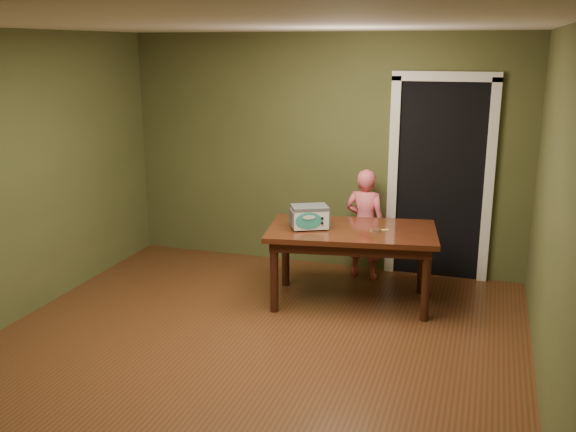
# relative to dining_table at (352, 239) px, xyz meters

# --- Properties ---
(floor) EXTENTS (5.00, 5.00, 0.00)m
(floor) POSITION_rel_dining_table_xyz_m (-0.58, -1.45, -0.65)
(floor) COLOR #5E2F1A
(floor) RESTS_ON ground
(room_shell) EXTENTS (4.52, 5.02, 2.61)m
(room_shell) POSITION_rel_dining_table_xyz_m (-0.58, -1.45, 1.06)
(room_shell) COLOR #4D522B
(room_shell) RESTS_ON ground
(doorway) EXTENTS (1.10, 0.66, 2.25)m
(doorway) POSITION_rel_dining_table_xyz_m (0.72, 1.33, 0.41)
(doorway) COLOR black
(doorway) RESTS_ON ground
(dining_table) EXTENTS (1.72, 1.14, 0.75)m
(dining_table) POSITION_rel_dining_table_xyz_m (0.00, 0.00, 0.00)
(dining_table) COLOR #3A190D
(dining_table) RESTS_ON floor
(toy_oven) EXTENTS (0.42, 0.37, 0.22)m
(toy_oven) POSITION_rel_dining_table_xyz_m (-0.39, -0.11, 0.22)
(toy_oven) COLOR #4C4F54
(toy_oven) RESTS_ON dining_table
(baking_pan) EXTENTS (0.10, 0.10, 0.02)m
(baking_pan) POSITION_rel_dining_table_xyz_m (0.24, -0.01, 0.11)
(baking_pan) COLOR silver
(baking_pan) RESTS_ON dining_table
(spatula) EXTENTS (0.16, 0.12, 0.01)m
(spatula) POSITION_rel_dining_table_xyz_m (0.27, 0.01, 0.10)
(spatula) COLOR #F5E86A
(spatula) RESTS_ON dining_table
(child) EXTENTS (0.46, 0.33, 1.20)m
(child) POSITION_rel_dining_table_xyz_m (-0.02, 0.75, -0.05)
(child) COLOR #EC616F
(child) RESTS_ON floor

